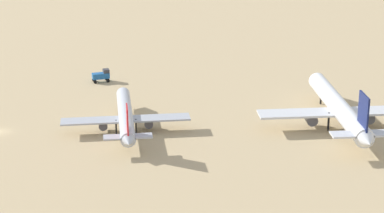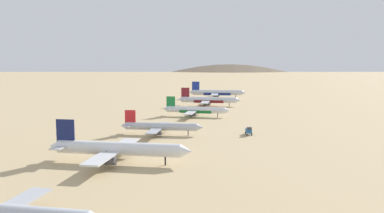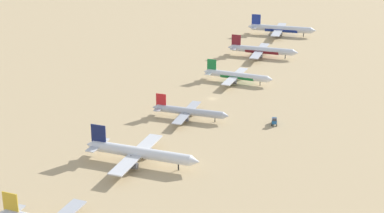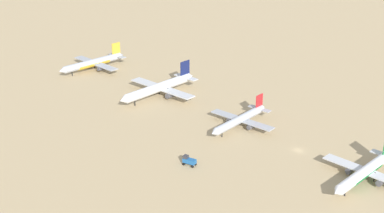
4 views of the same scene
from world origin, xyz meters
name	(u,v)px [view 3 (image 3 of 4)]	position (x,y,z in m)	size (l,w,h in m)	color
ground_plane	(212,99)	(0.00, 0.00, 0.00)	(1800.00, 1800.00, 0.00)	tan
parked_jet_1	(139,153)	(-4.85, -86.64, 5.08)	(52.25, 42.32, 15.10)	silver
parked_jet_2	(189,112)	(-2.22, -31.87, 3.93)	(40.38, 32.73, 11.66)	#B2B7C1
parked_jet_3	(237,76)	(5.11, 31.09, 4.10)	(42.70, 34.67, 12.32)	silver
parked_jet_4	(262,50)	(6.44, 87.75, 4.57)	(47.54, 38.56, 13.72)	silver
parked_jet_5	(281,29)	(6.63, 148.39, 4.92)	(51.33, 41.73, 14.80)	silver
service_truck	(274,121)	(39.75, -25.24, 2.08)	(3.66, 5.57, 3.90)	#1E5999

